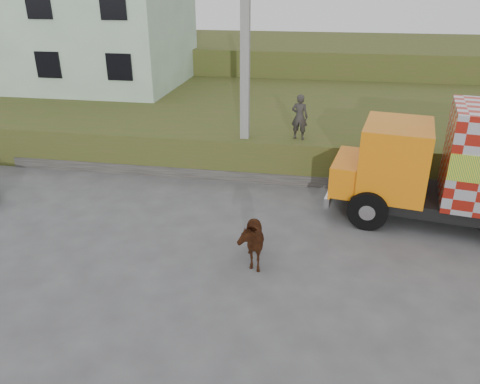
# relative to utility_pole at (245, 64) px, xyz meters

# --- Properties ---
(ground) EXTENTS (120.00, 120.00, 0.00)m
(ground) POSITION_rel_utility_pole_xyz_m (1.00, -4.60, -4.08)
(ground) COLOR #474749
(ground) RESTS_ON ground
(embankment) EXTENTS (40.00, 12.00, 1.50)m
(embankment) POSITION_rel_utility_pole_xyz_m (1.00, 5.40, -3.33)
(embankment) COLOR #3A511B
(embankment) RESTS_ON ground
(embankment_far) EXTENTS (40.00, 12.00, 3.00)m
(embankment_far) POSITION_rel_utility_pole_xyz_m (1.00, 17.40, -2.58)
(embankment_far) COLOR #3A511B
(embankment_far) RESTS_ON ground
(retaining_strip) EXTENTS (16.00, 0.50, 0.40)m
(retaining_strip) POSITION_rel_utility_pole_xyz_m (-1.00, -0.40, -3.88)
(retaining_strip) COLOR #595651
(retaining_strip) RESTS_ON ground
(building) EXTENTS (10.00, 8.00, 6.00)m
(building) POSITION_rel_utility_pole_xyz_m (-10.00, 8.40, 0.42)
(building) COLOR #BBDBBB
(building) RESTS_ON embankment
(utility_pole) EXTENTS (1.20, 0.30, 8.00)m
(utility_pole) POSITION_rel_utility_pole_xyz_m (0.00, 0.00, 0.00)
(utility_pole) COLOR gray
(utility_pole) RESTS_ON ground
(cow) EXTENTS (1.10, 1.73, 1.35)m
(cow) POSITION_rel_utility_pole_xyz_m (1.07, -5.72, -3.40)
(cow) COLOR black
(cow) RESTS_ON ground
(pedestrian) EXTENTS (0.64, 0.48, 1.60)m
(pedestrian) POSITION_rel_utility_pole_xyz_m (1.91, 0.20, -1.77)
(pedestrian) COLOR #312F2B
(pedestrian) RESTS_ON embankment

